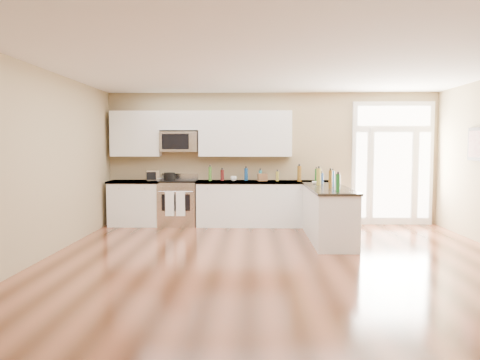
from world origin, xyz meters
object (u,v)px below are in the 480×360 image
(stockpot, at_px, (169,176))
(toaster_oven, at_px, (152,176))
(peninsula_cabinet, at_px, (328,215))
(kitchen_range, at_px, (178,203))

(stockpot, bearing_deg, toaster_oven, 167.35)
(stockpot, bearing_deg, peninsula_cabinet, -24.15)
(peninsula_cabinet, bearing_deg, stockpot, 155.85)
(peninsula_cabinet, relative_size, kitchen_range, 2.15)
(toaster_oven, bearing_deg, peninsula_cabinet, -46.09)
(peninsula_cabinet, xyz_separation_m, kitchen_range, (-2.90, 1.45, 0.04))
(toaster_oven, bearing_deg, stockpot, -35.78)
(kitchen_range, bearing_deg, toaster_oven, 178.92)
(kitchen_range, distance_m, toaster_oven, 0.79)
(peninsula_cabinet, bearing_deg, kitchen_range, 153.44)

